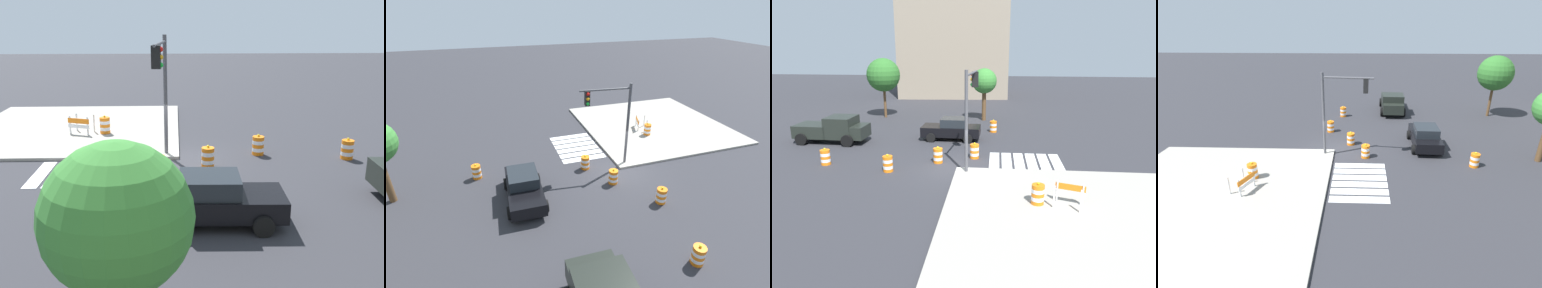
# 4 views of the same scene
# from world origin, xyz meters

# --- Properties ---
(ground_plane) EXTENTS (120.00, 120.00, 0.00)m
(ground_plane) POSITION_xyz_m (0.00, 0.00, 0.00)
(ground_plane) COLOR #2D2D33
(sidewalk_corner) EXTENTS (12.00, 12.00, 0.15)m
(sidewalk_corner) POSITION_xyz_m (6.00, -6.00, 0.07)
(sidewalk_corner) COLOR #9E998E
(sidewalk_corner) RESTS_ON ground
(crosswalk_stripes) EXTENTS (4.35, 3.20, 0.02)m
(crosswalk_stripes) POSITION_xyz_m (4.00, 1.80, 0.01)
(crosswalk_stripes) COLOR silver
(crosswalk_stripes) RESTS_ON ground
(sports_car) EXTENTS (4.35, 2.23, 1.63)m
(sports_car) POSITION_xyz_m (-1.10, 6.51, 0.81)
(sports_car) COLOR black
(sports_car) RESTS_ON ground
(traffic_barrel_near_corner) EXTENTS (0.56, 0.56, 1.02)m
(traffic_barrel_near_corner) POSITION_xyz_m (-3.81, -0.64, 0.45)
(traffic_barrel_near_corner) COLOR orange
(traffic_barrel_near_corner) RESTS_ON ground
(traffic_barrel_crosswalk_end) EXTENTS (0.56, 0.56, 1.02)m
(traffic_barrel_crosswalk_end) POSITION_xyz_m (0.87, 2.18, 0.45)
(traffic_barrel_crosswalk_end) COLOR orange
(traffic_barrel_crosswalk_end) RESTS_ON ground
(traffic_barrel_median_near) EXTENTS (0.56, 0.56, 1.02)m
(traffic_barrel_median_near) POSITION_xyz_m (-1.26, 1.11, 0.45)
(traffic_barrel_median_near) COLOR orange
(traffic_barrel_median_near) RESTS_ON ground
(traffic_barrel_median_far) EXTENTS (0.56, 0.56, 1.02)m
(traffic_barrel_median_far) POSITION_xyz_m (-7.85, 0.17, 0.45)
(traffic_barrel_median_far) COLOR orange
(traffic_barrel_median_far) RESTS_ON ground
(traffic_barrel_far_curb) EXTENTS (0.56, 0.56, 1.02)m
(traffic_barrel_far_curb) POSITION_xyz_m (1.95, 9.07, 0.45)
(traffic_barrel_far_curb) COLOR orange
(traffic_barrel_far_curb) RESTS_ON ground
(traffic_barrel_on_sidewalk) EXTENTS (0.56, 0.56, 1.02)m
(traffic_barrel_on_sidewalk) POSITION_xyz_m (4.08, -4.39, 0.60)
(traffic_barrel_on_sidewalk) COLOR orange
(traffic_barrel_on_sidewalk) RESTS_ON sidewalk_corner
(construction_barricade) EXTENTS (1.42, 1.14, 1.00)m
(construction_barricade) POSITION_xyz_m (5.43, -4.36, 0.72)
(construction_barricade) COLOR silver
(construction_barricade) RESTS_ON sidewalk_corner
(traffic_light_pole) EXTENTS (0.56, 3.28, 5.50)m
(traffic_light_pole) POSITION_xyz_m (0.70, 0.53, 3.91)
(traffic_light_pole) COLOR #4C4C51
(traffic_light_pole) RESTS_ON sidewalk_corner
(street_tree_streetside_near) EXTENTS (2.27, 2.27, 4.78)m
(street_tree_streetside_near) POSITION_xyz_m (1.00, 13.60, 3.57)
(street_tree_streetside_near) COLOR brown
(street_tree_streetside_near) RESTS_ON ground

